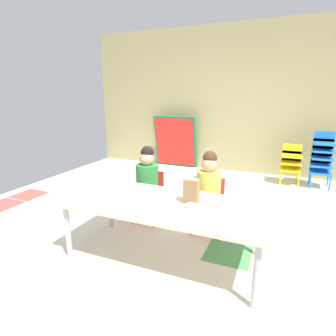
% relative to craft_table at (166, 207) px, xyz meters
% --- Properties ---
extents(ground_plane, '(6.21, 5.40, 0.02)m').
position_rel_craft_table_xyz_m(ground_plane, '(0.08, 0.74, -0.52)').
color(ground_plane, silver).
extents(back_wall, '(6.21, 0.10, 2.78)m').
position_rel_craft_table_xyz_m(back_wall, '(0.08, 3.44, 0.88)').
color(back_wall, tan).
rests_on(back_wall, ground_plane).
extents(craft_table, '(1.84, 0.81, 0.55)m').
position_rel_craft_table_xyz_m(craft_table, '(0.00, 0.00, 0.00)').
color(craft_table, beige).
rests_on(craft_table, ground_plane).
extents(seated_child_near_camera, '(0.32, 0.31, 0.92)m').
position_rel_craft_table_xyz_m(seated_child_near_camera, '(-0.51, 0.64, 0.04)').
color(seated_child_near_camera, red).
rests_on(seated_child_near_camera, ground_plane).
extents(seated_child_middle_seat, '(0.33, 0.33, 0.92)m').
position_rel_craft_table_xyz_m(seated_child_middle_seat, '(0.23, 0.64, 0.04)').
color(seated_child_middle_seat, red).
rests_on(seated_child_middle_seat, ground_plane).
extents(kid_chair_yellow_stack, '(0.32, 0.30, 0.68)m').
position_rel_craft_table_xyz_m(kid_chair_yellow_stack, '(1.07, 2.91, -0.12)').
color(kid_chair_yellow_stack, yellow).
rests_on(kid_chair_yellow_stack, ground_plane).
extents(kid_chair_blue_stack, '(0.32, 0.30, 0.92)m').
position_rel_craft_table_xyz_m(kid_chair_blue_stack, '(1.53, 2.91, 0.01)').
color(kid_chair_blue_stack, blue).
rests_on(kid_chair_blue_stack, ground_plane).
extents(folded_activity_table, '(0.90, 0.29, 1.09)m').
position_rel_craft_table_xyz_m(folded_activity_table, '(-1.18, 3.24, 0.03)').
color(folded_activity_table, '#19724C').
rests_on(folded_activity_table, ground_plane).
extents(paper_bag_brown, '(0.13, 0.09, 0.22)m').
position_rel_craft_table_xyz_m(paper_bag_brown, '(0.21, 0.08, 0.15)').
color(paper_bag_brown, '#9E754C').
rests_on(paper_bag_brown, craft_table).
extents(paper_plate_near_edge, '(0.18, 0.18, 0.01)m').
position_rel_craft_table_xyz_m(paper_plate_near_edge, '(-0.14, -0.02, 0.05)').
color(paper_plate_near_edge, white).
rests_on(paper_plate_near_edge, craft_table).
extents(paper_plate_center_table, '(0.18, 0.18, 0.01)m').
position_rel_craft_table_xyz_m(paper_plate_center_table, '(-0.56, 0.08, 0.05)').
color(paper_plate_center_table, white).
rests_on(paper_plate_center_table, craft_table).
extents(donut_powdered_on_plate, '(0.12, 0.12, 0.03)m').
position_rel_craft_table_xyz_m(donut_powdered_on_plate, '(-0.14, -0.02, 0.07)').
color(donut_powdered_on_plate, white).
rests_on(donut_powdered_on_plate, craft_table).
extents(donut_powdered_loose, '(0.10, 0.10, 0.03)m').
position_rel_craft_table_xyz_m(donut_powdered_loose, '(0.25, -0.02, 0.06)').
color(donut_powdered_loose, white).
rests_on(donut_powdered_loose, craft_table).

